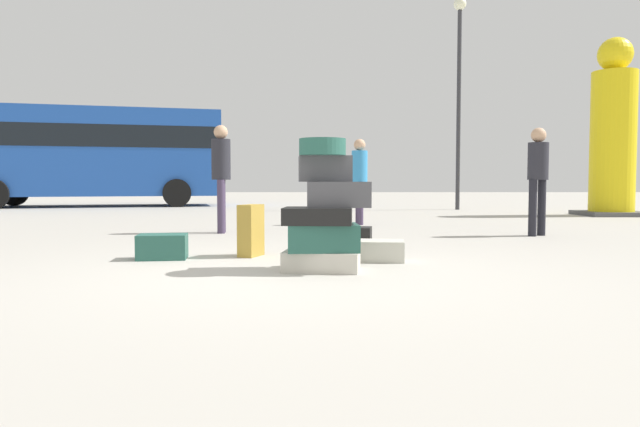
{
  "coord_description": "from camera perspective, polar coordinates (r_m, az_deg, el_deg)",
  "views": [
    {
      "loc": [
        0.29,
        -5.15,
        0.81
      ],
      "look_at": [
        0.31,
        2.09,
        0.42
      ],
      "focal_mm": 32.95,
      "sensor_mm": 36.0,
      "label": 1
    }
  ],
  "objects": [
    {
      "name": "suitcase_teal_left_side",
      "position": [
        6.4,
        -15.2,
        -3.13
      ],
      "size": [
        0.54,
        0.41,
        0.26
      ],
      "primitive_type": "cube",
      "rotation": [
        0.0,
        0.0,
        0.12
      ],
      "color": "#26594C",
      "rests_on": "ground"
    },
    {
      "name": "person_passerby_in_red",
      "position": [
        9.43,
        -9.72,
        4.31
      ],
      "size": [
        0.3,
        0.34,
        1.7
      ],
      "rotation": [
        0.0,
        0.0,
        -1.47
      ],
      "color": "#3F334C",
      "rests_on": "ground"
    },
    {
      "name": "lamp_post",
      "position": [
        17.79,
        13.21,
        13.23
      ],
      "size": [
        0.36,
        0.36,
        6.07
      ],
      "color": "#333338",
      "rests_on": "ground"
    },
    {
      "name": "yellow_dummy_statue",
      "position": [
        15.76,
        26.43,
        6.68
      ],
      "size": [
        1.44,
        1.44,
        4.23
      ],
      "color": "yellow",
      "rests_on": "ground"
    },
    {
      "name": "suitcase_tan_right_side",
      "position": [
        6.44,
        -6.87,
        -1.64
      ],
      "size": [
        0.27,
        0.37,
        0.56
      ],
      "primitive_type": "cube",
      "rotation": [
        0.0,
        0.0,
        -0.34
      ],
      "color": "#B28C33",
      "rests_on": "ground"
    },
    {
      "name": "parked_bus",
      "position": [
        20.75,
        -21.38,
        5.71
      ],
      "size": [
        8.55,
        4.49,
        3.15
      ],
      "rotation": [
        0.0,
        0.0,
        0.26
      ],
      "color": "#1E4CA5",
      "rests_on": "ground"
    },
    {
      "name": "person_tourist_with_camera",
      "position": [
        9.36,
        20.26,
        3.86
      ],
      "size": [
        0.3,
        0.3,
        1.62
      ],
      "rotation": [
        0.0,
        0.0,
        -2.54
      ],
      "color": "black",
      "rests_on": "ground"
    },
    {
      "name": "person_bearded_onlooker",
      "position": [
        11.13,
        3.72,
        3.89
      ],
      "size": [
        0.3,
        0.34,
        1.62
      ],
      "rotation": [
        0.0,
        0.0,
        -1.5
      ],
      "color": "#3F334C",
      "rests_on": "ground"
    },
    {
      "name": "ground_plane",
      "position": [
        5.22,
        -3.34,
        -5.86
      ],
      "size": [
        80.0,
        80.0,
        0.0
      ],
      "primitive_type": "plane",
      "color": "#ADA89E"
    },
    {
      "name": "suitcase_cream_foreground_far",
      "position": [
        6.07,
        5.38,
        -3.6
      ],
      "size": [
        0.59,
        0.43,
        0.21
      ],
      "primitive_type": "cube",
      "rotation": [
        0.0,
        0.0,
        -0.11
      ],
      "color": "beige",
      "rests_on": "ground"
    },
    {
      "name": "suitcase_black_foreground_near",
      "position": [
        6.96,
        1.93,
        -2.45
      ],
      "size": [
        0.75,
        0.44,
        0.28
      ],
      "primitive_type": "cube",
      "rotation": [
        0.0,
        0.0,
        -0.16
      ],
      "color": "black",
      "rests_on": "ground"
    },
    {
      "name": "suitcase_tower",
      "position": [
        5.37,
        0.35,
        -0.02
      ],
      "size": [
        0.81,
        0.63,
        1.2
      ],
      "color": "beige",
      "rests_on": "ground"
    }
  ]
}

